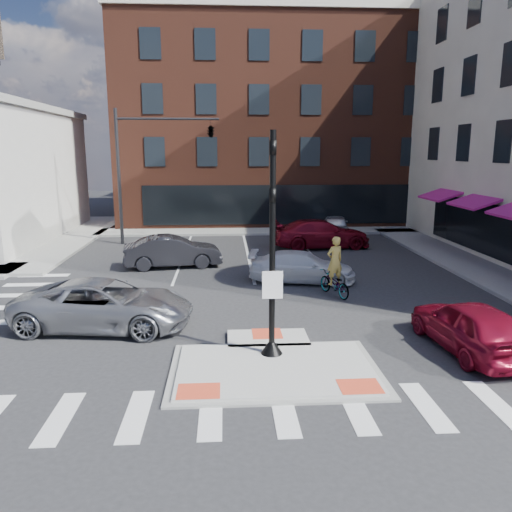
{
  "coord_description": "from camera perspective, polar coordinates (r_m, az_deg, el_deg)",
  "views": [
    {
      "loc": [
        -1.24,
        -12.43,
        5.59
      ],
      "look_at": [
        -0.17,
        4.47,
        2.0
      ],
      "focal_mm": 35.0,
      "sensor_mm": 36.0,
      "label": 1
    }
  ],
  "objects": [
    {
      "name": "ground",
      "position": [
        13.68,
        1.95,
        -12.15
      ],
      "size": [
        120.0,
        120.0,
        0.0
      ],
      "primitive_type": "plane",
      "color": "#28282B",
      "rests_on": "ground"
    },
    {
      "name": "building_far_right",
      "position": [
        67.21,
        5.28,
        12.27
      ],
      "size": [
        12.0,
        12.0,
        12.0
      ],
      "primitive_type": "cube",
      "color": "brown",
      "rests_on": "ground"
    },
    {
      "name": "signal_pole",
      "position": [
        13.28,
        1.86,
        -2.13
      ],
      "size": [
        0.6,
        0.6,
        5.98
      ],
      "color": "black",
      "rests_on": "refuge_island"
    },
    {
      "name": "sidewalk_e",
      "position": [
        26.04,
        24.04,
        -1.31
      ],
      "size": [
        3.0,
        24.0,
        0.15
      ],
      "primitive_type": "cube",
      "color": "gray",
      "rests_on": "ground"
    },
    {
      "name": "cyclist",
      "position": [
        19.7,
        8.94,
        -2.27
      ],
      "size": [
        1.33,
        2.01,
        2.36
      ],
      "rotation": [
        0.0,
        0.0,
        3.53
      ],
      "color": "#3F3F44",
      "rests_on": "ground"
    },
    {
      "name": "refuge_island",
      "position": [
        13.43,
        2.06,
        -12.4
      ],
      "size": [
        5.4,
        4.65,
        0.13
      ],
      "color": "gray",
      "rests_on": "ground"
    },
    {
      "name": "white_pickup",
      "position": [
        21.63,
        5.28,
        -1.25
      ],
      "size": [
        4.81,
        2.6,
        1.32
      ],
      "primitive_type": "imported",
      "rotation": [
        0.0,
        0.0,
        1.4
      ],
      "color": "white",
      "rests_on": "ground"
    },
    {
      "name": "building_n",
      "position": [
        44.67,
        1.91,
        14.8
      ],
      "size": [
        24.4,
        18.4,
        15.5
      ],
      "color": "#55271A",
      "rests_on": "ground"
    },
    {
      "name": "sidewalk_n",
      "position": [
        35.12,
        3.38,
        2.91
      ],
      "size": [
        26.0,
        3.0,
        0.15
      ],
      "primitive_type": "cube",
      "color": "gray",
      "rests_on": "ground"
    },
    {
      "name": "silver_suv",
      "position": [
        16.69,
        -16.92,
        -5.32
      ],
      "size": [
        5.87,
        3.24,
        1.55
      ],
      "primitive_type": "imported",
      "rotation": [
        0.0,
        0.0,
        1.45
      ],
      "color": "#9D9EA4",
      "rests_on": "ground"
    },
    {
      "name": "bg_car_dark",
      "position": [
        24.63,
        -9.49,
        0.52
      ],
      "size": [
        4.87,
        2.33,
        1.54
      ],
      "primitive_type": "imported",
      "rotation": [
        0.0,
        0.0,
        1.73
      ],
      "color": "#28272D",
      "rests_on": "ground"
    },
    {
      "name": "red_sedan",
      "position": [
        15.41,
        23.3,
        -7.36
      ],
      "size": [
        2.17,
        4.53,
        1.5
      ],
      "primitive_type": "imported",
      "rotation": [
        0.0,
        0.0,
        3.24
      ],
      "color": "maroon",
      "rests_on": "ground"
    },
    {
      "name": "bg_car_red",
      "position": [
        29.36,
        7.45,
        2.53
      ],
      "size": [
        5.86,
        2.78,
        1.65
      ],
      "primitive_type": "imported",
      "rotation": [
        0.0,
        0.0,
        1.66
      ],
      "color": "maroon",
      "rests_on": "ground"
    },
    {
      "name": "building_far_left",
      "position": [
        64.49,
        -6.18,
        11.38
      ],
      "size": [
        10.0,
        12.0,
        10.0
      ],
      "primitive_type": "cube",
      "color": "slate",
      "rests_on": "ground"
    },
    {
      "name": "mast_arm_signal",
      "position": [
        30.51,
        -8.01,
        13.02
      ],
      "size": [
        6.1,
        2.24,
        8.0
      ],
      "color": "black",
      "rests_on": "ground"
    },
    {
      "name": "bg_car_silver",
      "position": [
        33.49,
        9.01,
        3.48
      ],
      "size": [
        2.43,
        4.52,
        1.46
      ],
      "primitive_type": "imported",
      "rotation": [
        0.0,
        0.0,
        2.97
      ],
      "color": "silver",
      "rests_on": "ground"
    }
  ]
}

